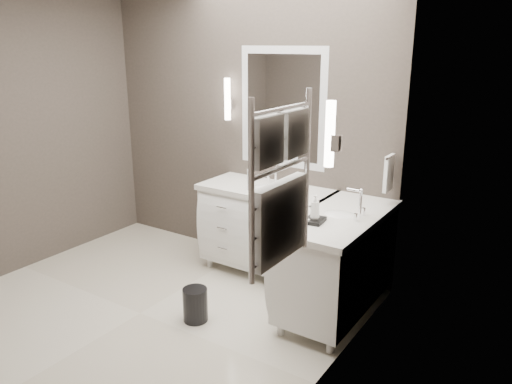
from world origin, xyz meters
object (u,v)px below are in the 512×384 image
Objects in this scene: towel_ladder at (281,193)px; vanity_back at (266,224)px; vanity_right at (338,258)px; waste_bin at (195,305)px.

vanity_back is at bearing 124.10° from towel_ladder.
vanity_back is 1.00× the size of vanity_right.
waste_bin is at bearing 152.58° from towel_ladder.
waste_bin is at bearing -140.29° from vanity_right.
towel_ladder reaches higher than vanity_right.
vanity_right is (0.88, -0.33, 0.00)m from vanity_back.
vanity_right is 1.60m from towel_ladder.
vanity_back is 2.16m from towel_ladder.
vanity_right is at bearing -20.38° from vanity_back.
vanity_back is 1.11m from waste_bin.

